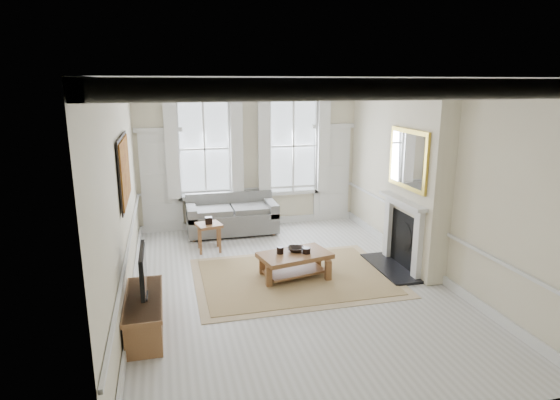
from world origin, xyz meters
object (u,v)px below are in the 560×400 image
object	(u,v)px
tv_stand	(145,314)
coffee_table	(295,258)
side_table	(209,229)
sofa	(232,217)

from	to	relation	value
tv_stand	coffee_table	bearing A→B (deg)	27.04
side_table	tv_stand	bearing A→B (deg)	-111.33
sofa	side_table	size ratio (longest dim) A/B	3.51
sofa	coffee_table	xyz separation A→B (m)	(0.70, -2.85, 0.00)
coffee_table	sofa	bearing A→B (deg)	91.61
side_table	tv_stand	distance (m)	3.28
sofa	side_table	world-z (taller)	sofa
sofa	tv_stand	size ratio (longest dim) A/B	1.40
side_table	tv_stand	size ratio (longest dim) A/B	0.40
side_table	coffee_table	xyz separation A→B (m)	(1.32, -1.77, -0.09)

